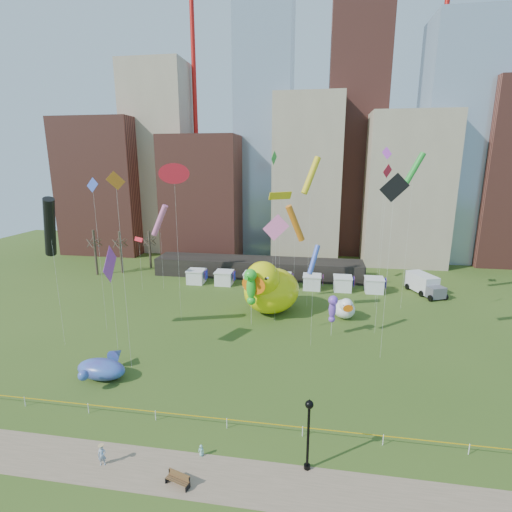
% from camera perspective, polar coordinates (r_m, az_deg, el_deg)
% --- Properties ---
extents(ground, '(160.00, 160.00, 0.00)m').
position_cam_1_polar(ground, '(33.74, -4.33, -24.07)').
color(ground, '#355019').
rests_on(ground, ground).
extents(footpath, '(70.00, 4.00, 0.02)m').
position_cam_1_polar(footpath, '(30.08, -6.86, -29.76)').
color(footpath, '#79664B').
rests_on(footpath, ground).
extents(skyline, '(101.00, 23.00, 68.00)m').
position_cam_1_polar(skyline, '(87.00, 6.53, 14.23)').
color(skyline, brown).
rests_on(skyline, ground).
extents(crane_left, '(23.00, 1.00, 76.00)m').
position_cam_1_polar(crane_left, '(97.56, -8.79, 29.26)').
color(crane_left, red).
rests_on(crane_left, ground).
extents(crane_right, '(23.00, 1.00, 76.00)m').
position_cam_1_polar(crane_right, '(96.70, 26.74, 28.21)').
color(crane_right, red).
rests_on(crane_right, ground).
extents(pavilion, '(38.00, 6.00, 3.20)m').
position_cam_1_polar(pavilion, '(71.25, 0.32, -1.72)').
color(pavilion, black).
rests_on(pavilion, ground).
extents(vendor_tents, '(33.24, 2.80, 2.40)m').
position_cam_1_polar(vendor_tents, '(65.10, 3.88, -3.72)').
color(vendor_tents, white).
rests_on(vendor_tents, ground).
extents(bare_trees, '(8.44, 6.44, 8.50)m').
position_cam_1_polar(bare_trees, '(77.65, -19.31, 0.63)').
color(bare_trees, '#382B21').
rests_on(bare_trees, ground).
extents(caution_tape, '(50.00, 0.06, 0.90)m').
position_cam_1_polar(caution_tape, '(33.33, -4.35, -23.15)').
color(caution_tape, white).
rests_on(caution_tape, ground).
extents(big_duck, '(9.96, 11.28, 7.91)m').
position_cam_1_polar(big_duck, '(53.59, 2.04, -4.75)').
color(big_duck, yellow).
rests_on(big_duck, ground).
extents(small_duck, '(3.48, 4.28, 3.11)m').
position_cam_1_polar(small_duck, '(53.77, 12.97, -7.55)').
color(small_duck, white).
rests_on(small_duck, ground).
extents(seahorse_green, '(2.00, 2.28, 7.59)m').
position_cam_1_polar(seahorse_green, '(48.86, -0.75, -4.15)').
color(seahorse_green, silver).
rests_on(seahorse_green, ground).
extents(seahorse_purple, '(1.39, 1.61, 5.21)m').
position_cam_1_polar(seahorse_purple, '(47.34, 11.27, -7.38)').
color(seahorse_purple, silver).
rests_on(seahorse_purple, ground).
extents(whale_inflatable, '(5.24, 6.50, 2.22)m').
position_cam_1_polar(whale_inflatable, '(42.12, -21.80, -15.12)').
color(whale_inflatable, '#483289').
rests_on(whale_inflatable, ground).
extents(park_bench, '(1.75, 0.99, 0.85)m').
position_cam_1_polar(park_bench, '(29.60, -11.45, -29.62)').
color(park_bench, brown).
rests_on(park_bench, footpath).
extents(lamppost, '(0.57, 0.57, 5.48)m').
position_cam_1_polar(lamppost, '(28.52, 7.78, -23.80)').
color(lamppost, black).
rests_on(lamppost, footpath).
extents(box_truck, '(5.06, 7.55, 3.02)m').
position_cam_1_polar(box_truck, '(67.59, 23.64, -3.83)').
color(box_truck, silver).
rests_on(box_truck, ground).
extents(woman, '(0.63, 0.50, 1.52)m').
position_cam_1_polar(woman, '(32.07, -21.85, -25.73)').
color(woman, white).
rests_on(woman, footpath).
extents(toddler, '(0.31, 0.23, 0.88)m').
position_cam_1_polar(toddler, '(31.32, -8.13, -26.61)').
color(toddler, white).
rests_on(toddler, footpath).
extents(kite_0, '(2.43, 1.22, 20.51)m').
position_cam_1_polar(kite_0, '(49.14, -12.05, 11.83)').
color(kite_0, silver).
rests_on(kite_0, ground).
extents(kite_1, '(3.43, 0.39, 14.35)m').
position_cam_1_polar(kite_1, '(48.52, 2.96, 4.10)').
color(kite_1, silver).
rests_on(kite_1, ground).
extents(kite_2, '(3.66, 3.61, 17.23)m').
position_cam_1_polar(kite_2, '(46.89, -28.23, 3.75)').
color(kite_2, silver).
rests_on(kite_2, ground).
extents(kite_3, '(2.76, 0.91, 21.97)m').
position_cam_1_polar(kite_3, '(56.41, 22.34, 11.73)').
color(kite_3, silver).
rests_on(kite_3, ground).
extents(kite_4, '(3.15, 2.56, 16.56)m').
position_cam_1_polar(kite_4, '(54.95, 3.62, 8.84)').
color(kite_4, silver).
rests_on(kite_4, ground).
extents(kite_5, '(1.52, 1.87, 11.86)m').
position_cam_1_polar(kite_5, '(42.59, 8.55, -0.55)').
color(kite_5, silver).
rests_on(kite_5, ground).
extents(kite_6, '(3.37, 2.72, 14.44)m').
position_cam_1_polar(kite_6, '(58.96, 5.83, 4.83)').
color(kite_6, silver).
rests_on(kite_6, ground).
extents(kite_7, '(0.60, 3.69, 12.52)m').
position_cam_1_polar(kite_7, '(41.41, -20.81, -1.24)').
color(kite_7, silver).
rests_on(kite_7, ground).
extents(kite_8, '(1.14, 1.11, 20.45)m').
position_cam_1_polar(kite_8, '(46.64, 18.78, 10.36)').
color(kite_8, silver).
rests_on(kite_8, ground).
extents(kite_9, '(3.05, 0.91, 14.13)m').
position_cam_1_polar(kite_9, '(63.77, -14.08, 5.15)').
color(kite_9, silver).
rests_on(kite_9, ground).
extents(kite_10, '(2.87, 0.13, 19.67)m').
position_cam_1_polar(kite_10, '(40.37, 19.79, 9.04)').
color(kite_10, silver).
rests_on(kite_10, ground).
extents(kite_11, '(0.60, 1.95, 22.23)m').
position_cam_1_polar(kite_11, '(56.94, 2.69, 13.45)').
color(kite_11, silver).
rests_on(kite_11, ground).
extents(kite_12, '(2.86, 2.63, 21.43)m').
position_cam_1_polar(kite_12, '(53.73, 8.15, 11.72)').
color(kite_12, silver).
rests_on(kite_12, ground).
extents(kite_13, '(1.68, 0.43, 18.94)m').
position_cam_1_polar(kite_13, '(48.81, -22.97, 8.65)').
color(kite_13, silver).
rests_on(kite_13, ground).
extents(kite_14, '(1.28, 1.21, 19.88)m').
position_cam_1_polar(kite_14, '(37.89, -19.96, 9.02)').
color(kite_14, silver).
rests_on(kite_14, ground).
extents(kite_15, '(1.11, 1.30, 22.64)m').
position_cam_1_polar(kite_15, '(55.81, 18.71, 12.92)').
color(kite_15, silver).
rests_on(kite_15, ground).
extents(kite_16, '(2.02, 1.49, 8.87)m').
position_cam_1_polar(kite_16, '(64.59, -16.98, 2.32)').
color(kite_16, silver).
rests_on(kite_16, ground).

